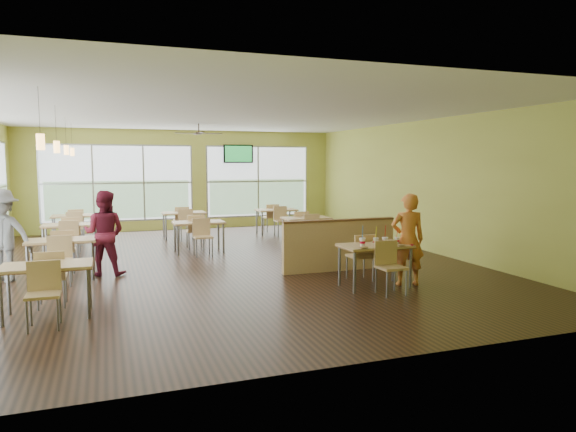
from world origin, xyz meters
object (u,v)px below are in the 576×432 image
object	(u,v)px
man_plaid	(408,239)
main_table	(375,251)
food_basket	(390,241)
half_wall_divider	(339,245)

from	to	relation	value
man_plaid	main_table	bearing A→B (deg)	10.62
food_basket	half_wall_divider	bearing A→B (deg)	103.17
main_table	half_wall_divider	bearing A→B (deg)	90.00
main_table	man_plaid	xyz separation A→B (m)	(0.61, -0.06, 0.19)
main_table	half_wall_divider	distance (m)	1.45
man_plaid	half_wall_divider	bearing A→B (deg)	-51.57
man_plaid	food_basket	distance (m)	0.31
half_wall_divider	food_basket	world-z (taller)	half_wall_divider
food_basket	main_table	bearing A→B (deg)	-171.34
main_table	man_plaid	size ratio (longest dim) A/B	0.93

